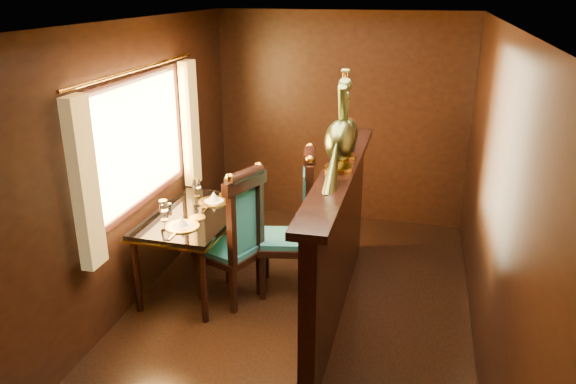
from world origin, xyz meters
The scene contains 8 objects.
ground centered at (0.00, 0.00, 0.00)m, with size 5.00×5.00×0.00m, color black.
room_shell centered at (-0.09, 0.02, 1.58)m, with size 3.04×5.04×2.52m.
partition centered at (0.32, 0.30, 0.71)m, with size 0.26×2.70×1.36m.
dining_table centered at (-1.05, 0.45, 0.69)m, with size 0.82×1.31×0.96m.
chair_left centered at (-0.55, 0.27, 0.69)m, with size 0.62×0.63×1.32m.
chair_right centered at (-0.08, 0.62, 0.73)m, with size 0.59×0.62×1.40m.
peacock_left centered at (0.33, 0.22, 1.75)m, with size 0.25×0.66×0.78m, color #1B523C, non-canonical shape.
peacock_right centered at (0.33, 0.56, 1.70)m, with size 0.21×0.57×0.68m, color #1B523C, non-canonical shape.
Camera 1 is at (0.94, -4.05, 2.77)m, focal length 35.00 mm.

